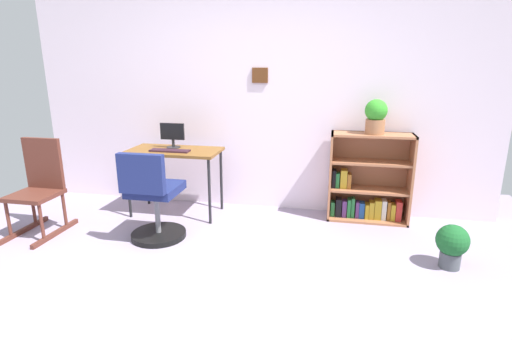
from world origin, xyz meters
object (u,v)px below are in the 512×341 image
Objects in this scene: rocking_chair at (39,186)px; potted_plant_floor at (452,244)px; desk at (175,156)px; keyboard at (170,151)px; potted_plant_on_shelf at (376,116)px; bookshelf_low at (367,183)px; office_chair at (153,202)px; monitor at (173,135)px.

potted_plant_floor is (3.79, 0.01, -0.25)m from rocking_chair.
keyboard reaches higher than desk.
bookshelf_low is at bearing 115.57° from potted_plant_on_shelf.
bookshelf_low is (1.99, 0.95, 0.02)m from office_chair.
bookshelf_low is at bearing 25.62° from office_chair.
rocking_chair is at bearing -147.36° from desk.
monitor is 0.29× the size of rocking_chair.
bookshelf_low is 0.72m from potted_plant_on_shelf.
bookshelf_low is 2.53× the size of potted_plant_floor.
keyboard is 0.45× the size of bookshelf_low.
bookshelf_low reaches higher than desk.
desk is at bearing 32.64° from rocking_chair.
office_chair is 2.33m from potted_plant_on_shelf.
desk is 1.07× the size of rocking_chair.
rocking_chair is (-1.12, -0.72, -0.20)m from desk.
potted_plant_floor is at bearing -16.18° from monitor.
bookshelf_low is (2.06, 0.35, -0.34)m from keyboard.
office_chair reaches higher than potted_plant_floor.
office_chair is at bearing -155.91° from potted_plant_on_shelf.
potted_plant_on_shelf is (2.09, 0.30, 0.38)m from keyboard.
desk is 0.23m from monitor.
potted_plant_on_shelf reaches higher than office_chair.
potted_plant_floor is (2.71, -0.79, -0.66)m from monitor.
monitor is (-0.05, 0.08, 0.21)m from desk.
rocking_chair is 2.66× the size of potted_plant_on_shelf.
office_chair is at bearing 0.91° from rocking_chair.
monitor is 1.40m from rocking_chair.
office_chair is at bearing -154.38° from bookshelf_low.
office_chair is 2.60m from potted_plant_floor.
bookshelf_low is at bearing 4.68° from monitor.
keyboard is at bearing -170.27° from bookshelf_low.
rocking_chair reaches higher than keyboard.
keyboard is at bearing 97.22° from office_chair.
desk is 1.34m from rocking_chair.
potted_plant_floor is at bearing -57.16° from potted_plant_on_shelf.
potted_plant_on_shelf reaches higher than monitor.
potted_plant_on_shelf is at bearing 24.09° from office_chair.
rocking_chair is 3.32m from bookshelf_low.
keyboard is 1.14× the size of potted_plant_floor.
office_chair is at bearing -84.39° from desk.
bookshelf_low is at bearing 9.73° from keyboard.
rocking_chair is (-1.19, -0.02, 0.08)m from office_chair.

